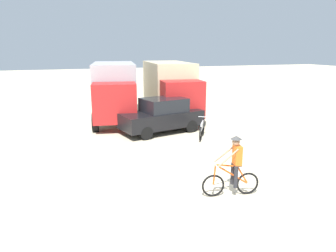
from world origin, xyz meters
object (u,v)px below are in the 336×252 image
Objects in this scene: box_truck_tan_camper at (170,86)px; box_truck_grey_hauler at (114,89)px; sedan_parked at (162,115)px; cyclist_orange_shirt at (233,168)px; bicycle_spare at (202,130)px.

box_truck_grey_hauler is at bearing 179.13° from box_truck_tan_camper.
cyclist_orange_shirt is at bearing -92.89° from sedan_parked.
box_truck_tan_camper reaches higher than bicycle_spare.
cyclist_orange_shirt is 6.14m from bicycle_spare.
cyclist_orange_shirt is (-0.38, -7.53, -0.04)m from sedan_parked.
box_truck_tan_camper is 3.83× the size of cyclist_orange_shirt.
bicycle_spare is at bearing 72.67° from cyclist_orange_shirt.
bicycle_spare is at bearing -49.57° from sedan_parked.
box_truck_tan_camper is at bearing -0.87° from box_truck_grey_hauler.
cyclist_orange_shirt is at bearing -107.33° from bicycle_spare.
box_truck_tan_camper is (3.51, -0.05, 0.00)m from box_truck_grey_hauler.
bicycle_spare is (3.14, -5.49, -1.48)m from box_truck_grey_hauler.
sedan_parked is (-1.81, -3.75, -0.99)m from box_truck_tan_camper.
box_truck_tan_camper is at bearing 86.11° from bicycle_spare.
sedan_parked reaches higher than bicycle_spare.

